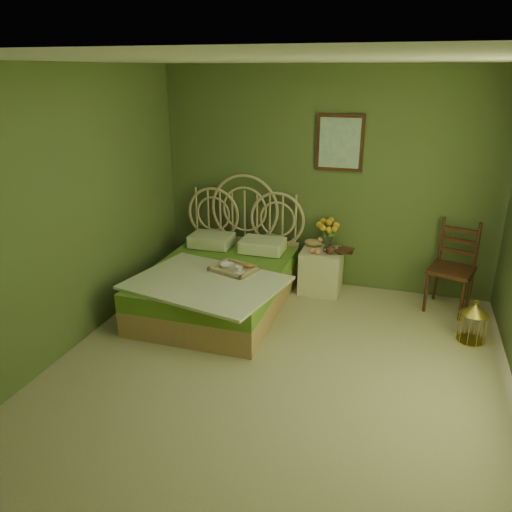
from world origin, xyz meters
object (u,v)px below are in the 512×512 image
(bed, at_px, (220,281))
(birdcage, at_px, (473,323))
(nightstand, at_px, (322,264))
(chair, at_px, (452,261))

(bed, height_order, birdcage, bed)
(nightstand, xyz_separation_m, birdcage, (1.64, -0.76, -0.15))
(nightstand, distance_m, chair, 1.45)
(chair, bearing_deg, birdcage, -57.89)
(bed, bearing_deg, chair, 16.68)
(nightstand, distance_m, birdcage, 1.82)
(chair, xyz_separation_m, birdcage, (0.20, -0.75, -0.36))
(bed, distance_m, birdcage, 2.67)
(bed, distance_m, nightstand, 1.28)
(chair, bearing_deg, bed, -146.40)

